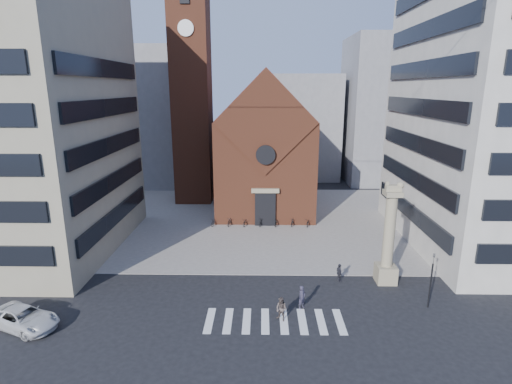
% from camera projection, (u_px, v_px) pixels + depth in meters
% --- Properties ---
extents(ground, '(120.00, 120.00, 0.00)m').
position_uv_depth(ground, '(266.00, 299.00, 30.80)').
color(ground, black).
rests_on(ground, ground).
extents(piazza, '(46.00, 30.00, 0.05)m').
position_uv_depth(piazza, '(265.00, 220.00, 49.17)').
color(piazza, '#9A948C').
rests_on(piazza, ground).
extents(zebra_crossing, '(10.20, 3.20, 0.01)m').
position_uv_depth(zebra_crossing, '(274.00, 321.00, 27.89)').
color(zebra_crossing, white).
rests_on(zebra_crossing, ground).
extents(church, '(12.00, 16.65, 18.00)m').
position_uv_depth(church, '(265.00, 148.00, 52.99)').
color(church, brown).
rests_on(church, ground).
extents(campanile, '(5.50, 5.50, 31.20)m').
position_uv_depth(campanile, '(192.00, 88.00, 54.04)').
color(campanile, brown).
rests_on(campanile, ground).
extents(building_left, '(18.00, 20.00, 26.00)m').
position_uv_depth(building_left, '(12.00, 118.00, 37.56)').
color(building_left, gray).
rests_on(building_left, ground).
extents(bg_block_left, '(16.00, 14.00, 22.00)m').
position_uv_depth(bg_block_left, '(146.00, 117.00, 67.02)').
color(bg_block_left, gray).
rests_on(bg_block_left, ground).
extents(bg_block_mid, '(14.00, 12.00, 18.00)m').
position_uv_depth(bg_block_mid, '(298.00, 127.00, 71.94)').
color(bg_block_mid, gray).
rests_on(bg_block_mid, ground).
extents(bg_block_right, '(16.00, 14.00, 24.00)m').
position_uv_depth(bg_block_right, '(394.00, 111.00, 68.01)').
color(bg_block_right, gray).
rests_on(bg_block_right, ground).
extents(lion_column, '(1.63, 1.60, 8.68)m').
position_uv_depth(lion_column, '(388.00, 243.00, 32.66)').
color(lion_column, gray).
rests_on(lion_column, ground).
extents(traffic_light, '(0.13, 0.16, 4.30)m').
position_uv_depth(traffic_light, '(431.00, 279.00, 29.06)').
color(traffic_light, black).
rests_on(traffic_light, ground).
extents(white_car, '(5.60, 4.07, 1.41)m').
position_uv_depth(white_car, '(23.00, 318.00, 26.99)').
color(white_car, silver).
rests_on(white_car, ground).
extents(pedestrian_0, '(0.76, 0.75, 1.77)m').
position_uv_depth(pedestrian_0, '(302.00, 297.00, 29.32)').
color(pedestrian_0, '#302D3E').
rests_on(pedestrian_0, ground).
extents(pedestrian_1, '(1.07, 1.04, 1.74)m').
position_uv_depth(pedestrian_1, '(281.00, 309.00, 27.77)').
color(pedestrian_1, '#524641').
rests_on(pedestrian_1, ground).
extents(pedestrian_2, '(0.58, 0.98, 1.57)m').
position_uv_depth(pedestrian_2, '(339.00, 273.00, 33.40)').
color(pedestrian_2, '#27262E').
rests_on(pedestrian_2, ground).
extents(scooter_0, '(1.09, 1.85, 0.92)m').
position_uv_depth(scooter_0, '(215.00, 222.00, 47.03)').
color(scooter_0, black).
rests_on(scooter_0, piazza).
extents(scooter_1, '(0.95, 1.76, 1.02)m').
position_uv_depth(scooter_1, '(230.00, 221.00, 46.99)').
color(scooter_1, black).
rests_on(scooter_1, piazza).
extents(scooter_2, '(1.09, 1.85, 0.92)m').
position_uv_depth(scooter_2, '(246.00, 222.00, 46.97)').
color(scooter_2, black).
rests_on(scooter_2, piazza).
extents(scooter_3, '(0.95, 1.76, 1.02)m').
position_uv_depth(scooter_3, '(261.00, 221.00, 46.93)').
color(scooter_3, black).
rests_on(scooter_3, piazza).
extents(scooter_4, '(1.09, 1.85, 0.92)m').
position_uv_depth(scooter_4, '(277.00, 222.00, 46.91)').
color(scooter_4, black).
rests_on(scooter_4, piazza).
extents(scooter_5, '(0.95, 1.76, 1.02)m').
position_uv_depth(scooter_5, '(293.00, 222.00, 46.87)').
color(scooter_5, black).
rests_on(scooter_5, piazza).
extents(scooter_6, '(1.09, 1.85, 0.92)m').
position_uv_depth(scooter_6, '(308.00, 222.00, 46.85)').
color(scooter_6, black).
rests_on(scooter_6, piazza).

